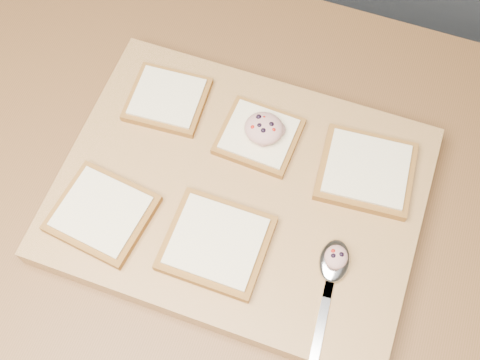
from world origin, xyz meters
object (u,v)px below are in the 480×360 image
object	(u,v)px
cutting_board	(240,195)
bread_far_center	(259,136)
tuna_salad_dollop	(264,128)
spoon	(332,271)

from	to	relation	value
cutting_board	bread_far_center	bearing A→B (deg)	90.75
tuna_salad_dollop	spoon	bearing A→B (deg)	-47.29
bread_far_center	spoon	world-z (taller)	bread_far_center
cutting_board	tuna_salad_dollop	size ratio (longest dim) A/B	8.99
cutting_board	bread_far_center	xyz separation A→B (m)	(-0.00, 0.08, 0.03)
bread_far_center	tuna_salad_dollop	world-z (taller)	tuna_salad_dollop
cutting_board	spoon	distance (m)	0.17
tuna_salad_dollop	spoon	world-z (taller)	tuna_salad_dollop
cutting_board	tuna_salad_dollop	bearing A→B (deg)	87.03
bread_far_center	tuna_salad_dollop	xyz separation A→B (m)	(0.01, 0.00, 0.02)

